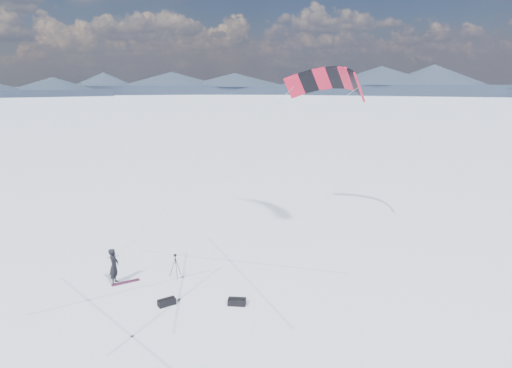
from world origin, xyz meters
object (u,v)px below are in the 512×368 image
object	(u,v)px
snowboard	(126,282)
gear_bag_a	(167,302)
tripod	(175,262)
snowkiter	(115,283)
gear_bag_b	(237,302)

from	to	relation	value
snowboard	gear_bag_a	bearing A→B (deg)	-70.28
tripod	gear_bag_a	bearing A→B (deg)	-140.67
snowkiter	tripod	world-z (taller)	tripod
gear_bag_a	snowkiter	bearing A→B (deg)	112.09
tripod	gear_bag_b	distance (m)	4.26
snowboard	tripod	world-z (taller)	tripod
gear_bag_a	snowboard	bearing A→B (deg)	106.48
snowboard	gear_bag_a	distance (m)	3.27
snowkiter	snowboard	world-z (taller)	snowkiter
snowkiter	gear_bag_a	xyz separation A→B (m)	(2.33, -2.77, 0.15)
snowboard	gear_bag_b	bearing A→B (deg)	-49.98
snowkiter	gear_bag_a	world-z (taller)	snowkiter
tripod	gear_bag_a	size ratio (longest dim) A/B	1.47
snowkiter	snowboard	distance (m)	0.49
gear_bag_a	gear_bag_b	size ratio (longest dim) A/B	0.97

